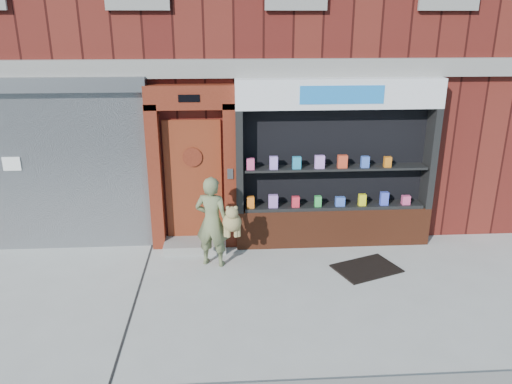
{
  "coord_description": "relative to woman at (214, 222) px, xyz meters",
  "views": [
    {
      "loc": [
        -0.18,
        -6.5,
        3.94
      ],
      "look_at": [
        0.3,
        1.0,
        1.31
      ],
      "focal_mm": 35.0,
      "sensor_mm": 36.0,
      "label": 1
    }
  ],
  "objects": [
    {
      "name": "doormat",
      "position": [
        2.5,
        -0.33,
        -0.77
      ],
      "size": [
        1.2,
        1.03,
        0.03
      ],
      "primitive_type": "cube",
      "rotation": [
        0.0,
        0.0,
        0.37
      ],
      "color": "black",
      "rests_on": "ground"
    },
    {
      "name": "ground",
      "position": [
        0.38,
        -1.08,
        -0.78
      ],
      "size": [
        80.0,
        80.0,
        0.0
      ],
      "primitive_type": "plane",
      "color": "#9E9E99",
      "rests_on": "ground"
    },
    {
      "name": "woman",
      "position": [
        0.0,
        0.0,
        0.0
      ],
      "size": [
        0.8,
        0.58,
        1.55
      ],
      "color": "#656F49",
      "rests_on": "ground"
    },
    {
      "name": "building",
      "position": [
        0.38,
        4.92,
        3.22
      ],
      "size": [
        12.0,
        8.16,
        8.0
      ],
      "color": "#4D1511",
      "rests_on": "ground"
    },
    {
      "name": "red_door_bay",
      "position": [
        -0.37,
        0.78,
        0.68
      ],
      "size": [
        1.52,
        0.58,
        2.9
      ],
      "color": "#571B0E",
      "rests_on": "ground"
    },
    {
      "name": "shutter_bay",
      "position": [
        -2.62,
        0.85,
        0.94
      ],
      "size": [
        3.1,
        0.3,
        3.04
      ],
      "color": "gray",
      "rests_on": "ground"
    },
    {
      "name": "pharmacy_bay",
      "position": [
        2.13,
        0.74,
        0.59
      ],
      "size": [
        3.5,
        0.41,
        3.0
      ],
      "color": "#632B17",
      "rests_on": "ground"
    }
  ]
}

